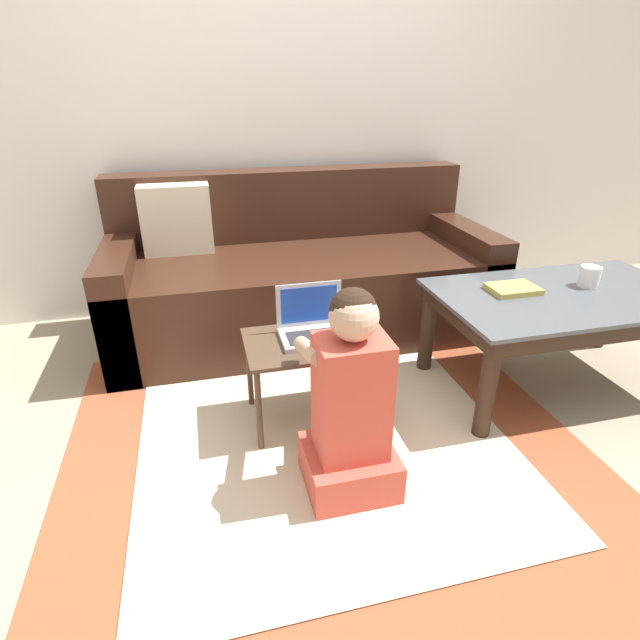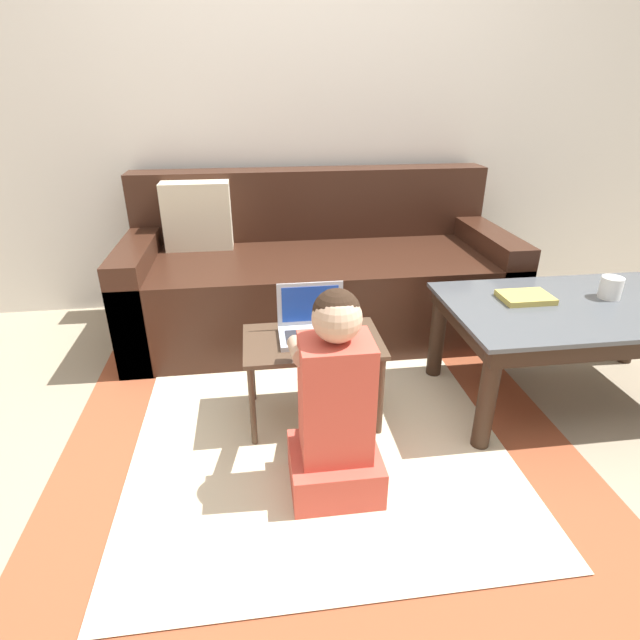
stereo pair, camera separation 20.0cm
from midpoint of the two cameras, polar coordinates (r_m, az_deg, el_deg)
ground_plane at (r=2.01m, az=5.13°, el=-14.72°), size 16.00×16.00×0.00m
wall_back at (r=3.09m, az=-0.79°, el=24.68°), size 9.00×0.06×2.50m
area_rug at (r=2.01m, az=2.89°, el=-14.44°), size 1.98×1.84×0.01m
couch at (r=2.82m, az=1.55°, el=4.85°), size 2.04×0.87×0.85m
coffee_table at (r=2.41m, az=29.75°, el=0.06°), size 1.13×0.65×0.46m
laptop_desk at (r=2.00m, az=2.02°, el=-3.52°), size 0.55×0.35×0.37m
laptop at (r=1.98m, az=2.00°, el=-1.00°), size 0.27×0.19×0.20m
computer_mouse at (r=1.99m, az=7.70°, el=-1.79°), size 0.06×0.09×0.03m
person_seated at (r=1.66m, az=5.25°, el=-10.21°), size 0.31×0.42×0.75m
cup_on_table at (r=2.49m, az=32.34°, el=3.10°), size 0.09×0.09×0.09m
book_on_table at (r=2.31m, az=24.77°, el=2.32°), size 0.21×0.15×0.02m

